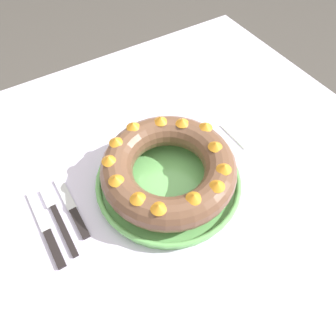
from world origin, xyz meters
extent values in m
plane|color=#4C4742|center=(0.00, 0.00, 0.00)|extent=(8.00, 8.00, 0.00)
cube|color=silver|center=(0.00, 0.00, 0.72)|extent=(1.18, 1.06, 0.03)
cylinder|color=brown|center=(0.52, 0.46, 0.35)|extent=(0.06, 0.06, 0.70)
cylinder|color=#6BB760|center=(0.02, 0.00, 0.74)|extent=(0.31, 0.31, 0.01)
torus|color=#6BB760|center=(0.02, 0.00, 0.75)|extent=(0.32, 0.32, 0.01)
torus|color=brown|center=(0.02, 0.00, 0.79)|extent=(0.29, 0.29, 0.07)
cone|color=orange|center=(-0.05, 0.10, 0.83)|extent=(0.04, 0.04, 0.01)
cone|color=orange|center=(-0.09, 0.06, 0.83)|extent=(0.04, 0.04, 0.01)
cone|color=orange|center=(-0.10, 0.01, 0.83)|extent=(0.03, 0.03, 0.01)
cone|color=orange|center=(-0.08, -0.05, 0.83)|extent=(0.04, 0.04, 0.01)
cone|color=orange|center=(-0.06, -0.09, 0.83)|extent=(0.04, 0.04, 0.01)
cone|color=orange|center=(0.01, -0.10, 0.83)|extent=(0.04, 0.04, 0.01)
cone|color=orange|center=(0.06, -0.11, 0.83)|extent=(0.04, 0.04, 0.01)
cone|color=orange|center=(0.10, -0.08, 0.83)|extent=(0.03, 0.03, 0.01)
cone|color=orange|center=(0.12, -0.02, 0.83)|extent=(0.04, 0.04, 0.01)
cone|color=orange|center=(0.13, 0.03, 0.83)|extent=(0.04, 0.04, 0.01)
cone|color=orange|center=(0.10, 0.07, 0.83)|extent=(0.04, 0.04, 0.01)
cone|color=orange|center=(0.06, 0.10, 0.83)|extent=(0.04, 0.04, 0.01)
cone|color=orange|center=(0.00, 0.12, 0.83)|extent=(0.04, 0.04, 0.01)
cube|color=black|center=(-0.22, 0.02, 0.73)|extent=(0.01, 0.13, 0.01)
cube|color=silver|center=(-0.22, 0.11, 0.73)|extent=(0.02, 0.05, 0.01)
cube|color=black|center=(-0.25, -0.01, 0.73)|extent=(0.02, 0.09, 0.01)
cube|color=silver|center=(-0.25, 0.09, 0.73)|extent=(0.02, 0.11, 0.00)
cube|color=black|center=(-0.19, 0.01, 0.73)|extent=(0.02, 0.08, 0.01)
cube|color=silver|center=(-0.19, 0.10, 0.73)|extent=(0.02, 0.09, 0.00)
cube|color=white|center=(0.30, 0.04, 0.73)|extent=(0.14, 0.10, 0.00)
camera|label=1|loc=(-0.20, -0.35, 1.35)|focal=35.00mm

